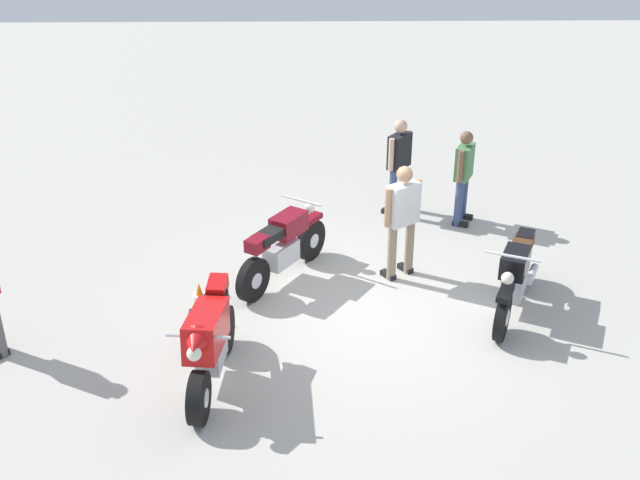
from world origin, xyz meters
The scene contains 8 objects.
ground_plane centered at (0.00, 0.00, 0.00)m, with size 40.00×40.00×0.00m, color #B7B2A8.
motorcycle_maroon_cruiser centered at (1.08, -0.86, 0.52)m, with size 1.26×1.80×1.09m.
motorcycle_red_sportbike centered at (1.86, 1.61, 0.59)m, with size 0.70×1.96×1.14m.
motorcycle_black_cruiser centered at (-2.06, 0.07, 0.52)m, with size 1.03×1.96×1.09m.
person_in_black_shirt centered at (-0.84, -3.16, 0.95)m, with size 0.51×0.58×1.67m.
person_in_green_shirt centered at (-1.86, -2.74, 0.90)m, with size 0.45×0.61×1.60m.
person_in_white_shirt centered at (-0.64, -0.91, 0.99)m, with size 0.59×0.51×1.73m.
traffic_cone centered at (2.16, 0.18, 0.26)m, with size 0.36×0.36×0.53m.
Camera 1 is at (0.72, 8.93, 5.60)m, focal length 43.00 mm.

